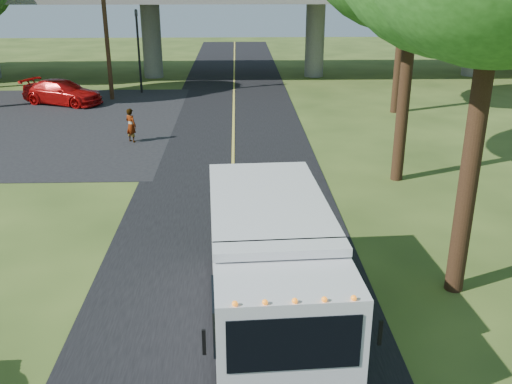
{
  "coord_description": "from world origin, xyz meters",
  "views": [
    {
      "loc": [
        0.2,
        -11.14,
        7.32
      ],
      "look_at": [
        0.7,
        3.67,
        1.6
      ],
      "focal_mm": 40.0,
      "sensor_mm": 36.0,
      "label": 1
    }
  ],
  "objects_px": {
    "traffic_signal": "(138,42)",
    "red_sedan": "(62,92)",
    "step_van": "(271,267)",
    "utility_pole": "(105,22)",
    "pedestrian": "(131,125)"
  },
  "relations": [
    {
      "from": "traffic_signal",
      "to": "utility_pole",
      "type": "bearing_deg",
      "value": -126.87
    },
    {
      "from": "pedestrian",
      "to": "utility_pole",
      "type": "bearing_deg",
      "value": -36.33
    },
    {
      "from": "utility_pole",
      "to": "pedestrian",
      "type": "distance_m",
      "value": 10.68
    },
    {
      "from": "utility_pole",
      "to": "red_sedan",
      "type": "distance_m",
      "value": 4.85
    },
    {
      "from": "step_van",
      "to": "red_sedan",
      "type": "distance_m",
      "value": 25.81
    },
    {
      "from": "red_sedan",
      "to": "pedestrian",
      "type": "height_order",
      "value": "pedestrian"
    },
    {
      "from": "utility_pole",
      "to": "step_van",
      "type": "relative_size",
      "value": 1.31
    },
    {
      "from": "traffic_signal",
      "to": "step_van",
      "type": "relative_size",
      "value": 0.76
    },
    {
      "from": "traffic_signal",
      "to": "pedestrian",
      "type": "height_order",
      "value": "traffic_signal"
    },
    {
      "from": "red_sedan",
      "to": "traffic_signal",
      "type": "bearing_deg",
      "value": -30.04
    },
    {
      "from": "utility_pole",
      "to": "pedestrian",
      "type": "xyz_separation_m",
      "value": [
        2.83,
        -9.57,
        -3.81
      ]
    },
    {
      "from": "pedestrian",
      "to": "step_van",
      "type": "bearing_deg",
      "value": 147.45
    },
    {
      "from": "utility_pole",
      "to": "pedestrian",
      "type": "height_order",
      "value": "utility_pole"
    },
    {
      "from": "traffic_signal",
      "to": "utility_pole",
      "type": "xyz_separation_m",
      "value": [
        -1.5,
        -2.0,
        1.4
      ]
    },
    {
      "from": "traffic_signal",
      "to": "red_sedan",
      "type": "bearing_deg",
      "value": -142.0
    }
  ]
}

